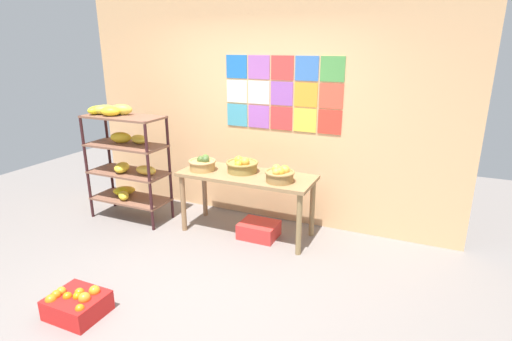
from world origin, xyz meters
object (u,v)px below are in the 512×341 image
at_px(display_table, 247,182).
at_px(fruit_basket_back_left, 280,174).
at_px(fruit_basket_left, 203,164).
at_px(banana_shelf_unit, 124,154).
at_px(fruit_basket_right, 242,165).
at_px(orange_crate_foreground, 77,304).
at_px(produce_crate_under_table, 259,230).

xyz_separation_m(display_table, fruit_basket_back_left, (0.44, -0.09, 0.18)).
relative_size(fruit_basket_back_left, fruit_basket_left, 1.00).
xyz_separation_m(banana_shelf_unit, fruit_basket_right, (1.52, 0.24, -0.03)).
xyz_separation_m(display_table, orange_crate_foreground, (-0.64, -1.96, -0.54)).
distance_m(banana_shelf_unit, fruit_basket_left, 1.07).
relative_size(fruit_basket_back_left, produce_crate_under_table, 0.75).
bearing_deg(display_table, orange_crate_foreground, -108.05).
distance_m(display_table, fruit_basket_left, 0.57).
xyz_separation_m(display_table, fruit_basket_right, (-0.08, 0.05, 0.18)).
bearing_deg(fruit_basket_back_left, display_table, 168.21).
bearing_deg(produce_crate_under_table, orange_crate_foreground, -112.96).
distance_m(banana_shelf_unit, orange_crate_foreground, 2.15).
bearing_deg(display_table, fruit_basket_left, -172.44).
bearing_deg(banana_shelf_unit, orange_crate_foreground, -61.46).
distance_m(fruit_basket_back_left, produce_crate_under_table, 0.78).
relative_size(display_table, produce_crate_under_table, 3.61).
bearing_deg(banana_shelf_unit, display_table, 6.85).
bearing_deg(produce_crate_under_table, fruit_basket_right, 160.32).
bearing_deg(fruit_basket_right, banana_shelf_unit, -171.02).
height_order(fruit_basket_back_left, fruit_basket_right, fruit_basket_right).
distance_m(banana_shelf_unit, produce_crate_under_table, 1.94).
bearing_deg(produce_crate_under_table, fruit_basket_back_left, -10.54).
bearing_deg(fruit_basket_left, fruit_basket_back_left, -1.24).
relative_size(banana_shelf_unit, display_table, 0.93).
height_order(banana_shelf_unit, fruit_basket_back_left, banana_shelf_unit).
bearing_deg(fruit_basket_left, orange_crate_foreground, -93.06).
height_order(display_table, fruit_basket_right, fruit_basket_right).
relative_size(fruit_basket_right, fruit_basket_left, 1.16).
relative_size(banana_shelf_unit, fruit_basket_right, 3.89).
xyz_separation_m(fruit_basket_right, fruit_basket_left, (-0.46, -0.12, -0.00)).
relative_size(banana_shelf_unit, produce_crate_under_table, 3.37).
height_order(banana_shelf_unit, produce_crate_under_table, banana_shelf_unit).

